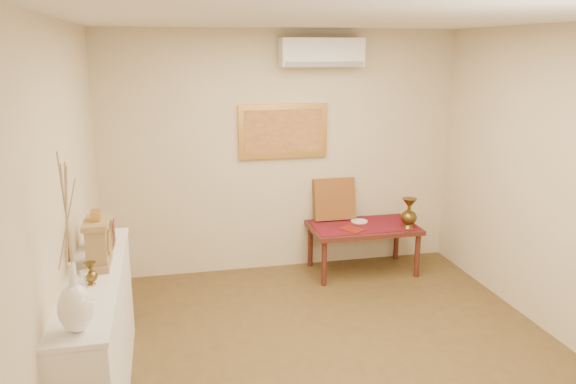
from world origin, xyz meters
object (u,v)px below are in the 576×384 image
object	(u,v)px
brass_urn_tall	(409,210)
mantel_clock	(98,242)
white_vase	(69,245)
display_ledge	(99,337)
low_table	(363,231)
wooden_chest	(104,232)

from	to	relation	value
brass_urn_tall	mantel_clock	xyz separation A→B (m)	(-3.10, -1.54, 0.39)
white_vase	display_ledge	bearing A→B (deg)	90.55
mantel_clock	low_table	world-z (taller)	mantel_clock
wooden_chest	mantel_clock	bearing A→B (deg)	-89.49
white_vase	display_ledge	distance (m)	1.30
white_vase	low_table	xyz separation A→B (m)	(2.67, 2.72, -1.00)
white_vase	display_ledge	world-z (taller)	white_vase
wooden_chest	display_ledge	bearing A→B (deg)	-92.94
white_vase	mantel_clock	bearing A→B (deg)	88.62
mantel_clock	low_table	bearing A→B (deg)	33.27
white_vase	low_table	distance (m)	3.94
wooden_chest	brass_urn_tall	bearing A→B (deg)	20.04
white_vase	brass_urn_tall	bearing A→B (deg)	38.95
brass_urn_tall	mantel_clock	distance (m)	3.48
white_vase	low_table	size ratio (longest dim) A/B	0.84
brass_urn_tall	display_ledge	bearing A→B (deg)	-151.75
white_vase	brass_urn_tall	size ratio (longest dim) A/B	2.47
mantel_clock	display_ledge	bearing A→B (deg)	-102.34
display_ledge	wooden_chest	distance (m)	0.82
white_vase	brass_urn_tall	world-z (taller)	white_vase
brass_urn_tall	mantel_clock	size ratio (longest dim) A/B	0.99
brass_urn_tall	low_table	xyz separation A→B (m)	(-0.45, 0.20, -0.28)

